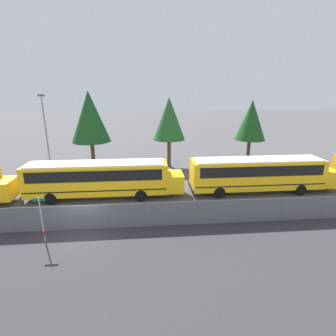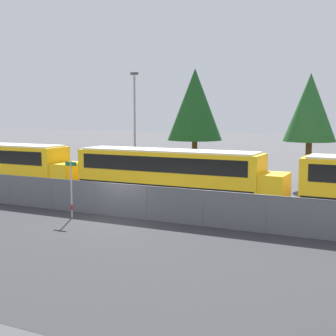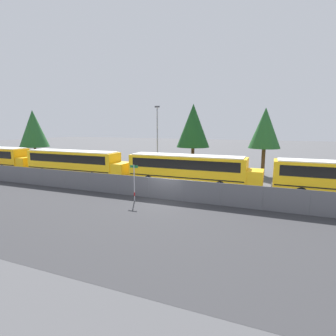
{
  "view_description": "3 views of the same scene",
  "coord_description": "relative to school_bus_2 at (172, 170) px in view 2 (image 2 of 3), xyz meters",
  "views": [
    {
      "loc": [
        4.21,
        -16.2,
        9.11
      ],
      "look_at": [
        6.2,
        6.22,
        2.29
      ],
      "focal_mm": 28.0,
      "sensor_mm": 36.0,
      "label": 1
    },
    {
      "loc": [
        12.72,
        -20.44,
        5.41
      ],
      "look_at": [
        0.28,
        5.03,
        2.06
      ],
      "focal_mm": 50.0,
      "sensor_mm": 36.0,
      "label": 2
    },
    {
      "loc": [
        8.1,
        -19.49,
        6.03
      ],
      "look_at": [
        -2.14,
        5.99,
        1.62
      ],
      "focal_mm": 28.0,
      "sensor_mm": 36.0,
      "label": 3
    }
  ],
  "objects": [
    {
      "name": "tree_3",
      "position": [
        6.71,
        8.97,
        3.88
      ],
      "size": [
        3.75,
        3.75,
        8.24
      ],
      "color": "#51381E",
      "rests_on": "ground_plane"
    },
    {
      "name": "light_pole",
      "position": [
        -6.38,
        6.45,
        2.8
      ],
      "size": [
        0.6,
        0.24,
        8.58
      ],
      "color": "gray",
      "rests_on": "ground_plane"
    },
    {
      "name": "street_sign",
      "position": [
        -2.51,
        -6.77,
        -0.3
      ],
      "size": [
        0.7,
        0.09,
        2.97
      ],
      "color": "#B7B7BC",
      "rests_on": "ground_plane"
    },
    {
      "name": "ground_plane",
      "position": [
        -0.35,
        -5.46,
        -1.88
      ],
      "size": [
        200.0,
        200.0,
        0.0
      ],
      "primitive_type": "plane",
      "color": "#4C4C4F"
    },
    {
      "name": "road_strip",
      "position": [
        -0.35,
        -11.46,
        -1.87
      ],
      "size": [
        116.44,
        12.0,
        0.01
      ],
      "color": "#333335",
      "rests_on": "ground_plane"
    },
    {
      "name": "fence",
      "position": [
        -0.35,
        -5.46,
        -0.98
      ],
      "size": [
        82.51,
        0.07,
        1.77
      ],
      "color": "#9EA0A5",
      "rests_on": "ground_plane"
    },
    {
      "name": "tree_0",
      "position": [
        -2.34,
        9.15,
        4.18
      ],
      "size": [
        4.41,
        4.41,
        8.95
      ],
      "color": "#51381E",
      "rests_on": "ground_plane"
    },
    {
      "name": "school_bus_2",
      "position": [
        0.0,
        0.0,
        0.0
      ],
      "size": [
        13.43,
        2.49,
        3.15
      ],
      "color": "yellow",
      "rests_on": "ground_plane"
    }
  ]
}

